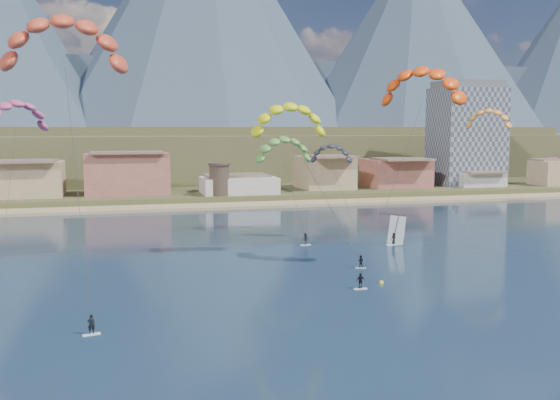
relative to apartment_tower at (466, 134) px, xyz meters
name	(u,v)px	position (x,y,z in m)	size (l,w,h in m)	color
ground	(373,355)	(-85.00, -128.00, -17.82)	(2400.00, 2400.00, 0.00)	black
beach	(205,207)	(-85.00, -22.00, -17.57)	(2200.00, 12.00, 0.90)	tan
land	(138,149)	(-85.00, 432.00, -17.82)	(2200.00, 900.00, 4.00)	brown
foothills	(216,152)	(-62.61, 104.47, -8.74)	(940.00, 210.00, 18.00)	brown
mountain_ridge	(117,28)	(-99.60, 695.65, 132.49)	(2060.00, 480.00, 400.00)	#2C394A
town	(39,174)	(-125.00, -6.00, -9.82)	(400.00, 24.00, 12.00)	beige
apartment_tower	(466,134)	(0.00, 0.00, 0.00)	(20.00, 16.00, 32.00)	gray
watchtower	(219,179)	(-80.00, -14.00, -11.45)	(5.82, 5.82, 8.60)	#47382D
kitesurfer_red	(64,35)	(-111.00, -105.37, 11.45)	(13.67, 14.18, 32.71)	silver
kitesurfer_yellow	(289,115)	(-80.92, -85.88, 3.65)	(14.50, 13.03, 25.32)	silver
kitesurfer_orange	(423,80)	(-65.23, -97.28, 8.17)	(19.57, 15.47, 30.42)	silver
kitesurfer_green	(284,146)	(-75.55, -62.51, -1.62)	(11.37, 17.26, 21.18)	silver
distant_kite_pink	(15,110)	(-120.11, -76.98, 4.28)	(10.87, 9.30, 25.10)	#262626
distant_kite_dark	(331,150)	(-69.58, -72.37, -2.10)	(8.15, 6.87, 18.35)	#262626
distant_kite_orange	(489,115)	(-28.42, -56.22, 4.42)	(10.17, 9.18, 25.12)	#262626
windsurfer	(395,236)	(-60.95, -80.35, -16.28)	(2.74, 2.97, 4.84)	silver
buoy	(381,283)	(-74.01, -104.66, -17.72)	(0.61, 0.61, 0.61)	yellow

